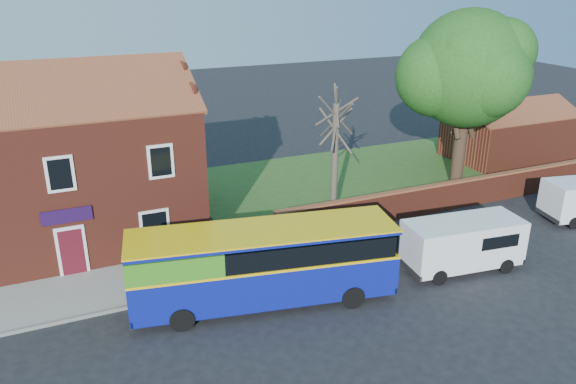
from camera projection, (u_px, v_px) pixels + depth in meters
name	position (u px, v px, depth m)	size (l,w,h in m)	color
ground	(298.00, 332.00, 20.15)	(120.00, 120.00, 0.00)	black
pavement	(79.00, 294.00, 22.44)	(18.00, 3.50, 0.12)	gray
kerb	(83.00, 317.00, 20.94)	(18.00, 0.15, 0.14)	slate
grass_strip	(398.00, 174.00, 36.10)	(26.00, 12.00, 0.04)	#426B28
shop_building	(59.00, 172.00, 26.12)	(12.30, 8.13, 10.50)	maroon
boundary_wall	(461.00, 193.00, 30.68)	(22.00, 0.38, 1.60)	maroon
outbuilding	(509.00, 135.00, 38.87)	(8.20, 5.06, 4.17)	maroon
bus	(255.00, 263.00, 21.36)	(10.43, 4.32, 3.09)	navy
van_near	(463.00, 242.00, 24.11)	(5.28, 2.58, 2.23)	white
large_tree	(467.00, 72.00, 32.15)	(8.47, 6.71, 10.34)	black
bare_tree	(335.00, 155.00, 28.73)	(2.47, 2.94, 6.59)	#4C4238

